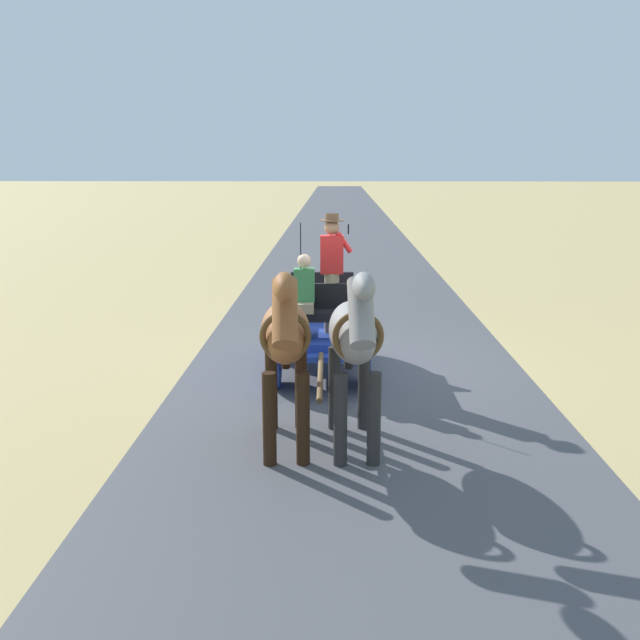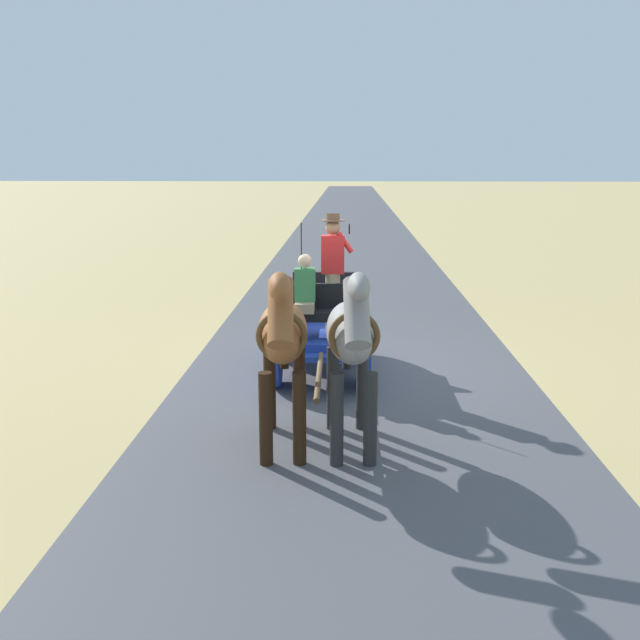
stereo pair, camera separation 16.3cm
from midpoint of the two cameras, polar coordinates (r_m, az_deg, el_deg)
ground_plane at (r=11.60m, az=3.28°, el=-3.76°), size 200.00×200.00×0.00m
road_surface at (r=11.60m, az=3.28°, el=-3.74°), size 5.37×160.00×0.01m
horse_drawn_carriage at (r=11.07m, az=0.67°, el=-0.17°), size 1.44×4.50×2.50m
horse_near_side at (r=8.01m, az=3.11°, el=-1.44°), size 0.66×2.13×2.21m
horse_off_side at (r=8.03m, az=-2.41°, el=-1.41°), size 0.67×2.14×2.21m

